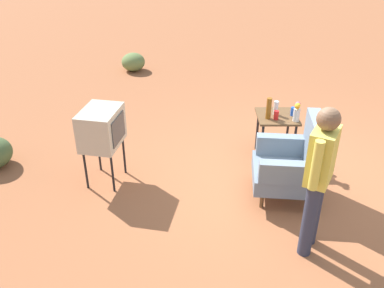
# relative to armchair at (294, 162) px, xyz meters

# --- Properties ---
(ground_plane) EXTENTS (60.00, 60.00, 0.00)m
(ground_plane) POSITION_rel_armchair_xyz_m (-0.28, 0.05, -0.50)
(ground_plane) COLOR #A05B38
(armchair) EXTENTS (0.84, 0.85, 1.06)m
(armchair) POSITION_rel_armchair_xyz_m (0.00, 0.00, 0.00)
(armchair) COLOR brown
(armchair) RESTS_ON ground
(side_table) EXTENTS (0.56, 0.56, 0.66)m
(side_table) POSITION_rel_armchair_xyz_m (-0.97, -0.05, 0.06)
(side_table) COLOR black
(side_table) RESTS_ON ground
(tv_on_stand) EXTENTS (0.67, 0.55, 1.03)m
(tv_on_stand) POSITION_rel_armchair_xyz_m (-0.35, -2.37, 0.28)
(tv_on_stand) COLOR black
(tv_on_stand) RESTS_ON ground
(person_standing) EXTENTS (0.51, 0.36, 1.64)m
(person_standing) POSITION_rel_armchair_xyz_m (0.92, -0.00, 0.44)
(person_standing) COLOR #2D3347
(person_standing) RESTS_ON ground
(soda_can_blue) EXTENTS (0.07, 0.07, 0.12)m
(soda_can_blue) POSITION_rel_armchair_xyz_m (-0.97, 0.16, 0.23)
(soda_can_blue) COLOR blue
(soda_can_blue) RESTS_ON side_table
(soda_can_red) EXTENTS (0.07, 0.07, 0.12)m
(soda_can_red) POSITION_rel_armchair_xyz_m (-0.85, -0.09, 0.23)
(soda_can_red) COLOR red
(soda_can_red) RESTS_ON side_table
(bottle_tall_amber) EXTENTS (0.07, 0.07, 0.30)m
(bottle_tall_amber) POSITION_rel_armchair_xyz_m (-0.87, -0.20, 0.31)
(bottle_tall_amber) COLOR brown
(bottle_tall_amber) RESTS_ON side_table
(bottle_short_clear) EXTENTS (0.06, 0.06, 0.20)m
(bottle_short_clear) POSITION_rel_armchair_xyz_m (-1.00, -0.07, 0.26)
(bottle_short_clear) COLOR silver
(bottle_short_clear) RESTS_ON side_table
(flower_vase) EXTENTS (0.15, 0.10, 0.27)m
(flower_vase) POSITION_rel_armchair_xyz_m (-0.80, 0.17, 0.31)
(flower_vase) COLOR silver
(flower_vase) RESTS_ON side_table
(shrub_far) EXTENTS (0.51, 0.51, 0.40)m
(shrub_far) POSITION_rel_armchair_xyz_m (-4.67, -2.55, -0.30)
(shrub_far) COLOR olive
(shrub_far) RESTS_ON ground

